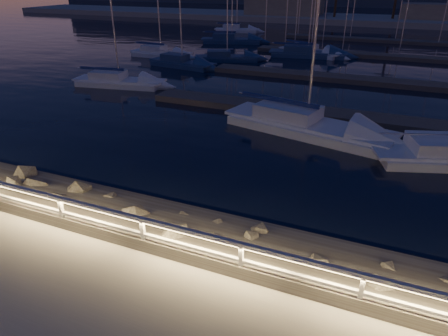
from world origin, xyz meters
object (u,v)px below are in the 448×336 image
at_px(sailboat_j, 230,39).
at_px(sailboat_k, 306,53).
at_px(sailboat_m, 236,29).
at_px(guard_rail, 204,242).
at_px(sailboat_b, 117,80).
at_px(sailboat_f, 225,57).
at_px(sailboat_g, 309,51).
at_px(sailboat_e, 160,53).
at_px(sailboat_a, 181,62).
at_px(sailboat_c, 303,123).

height_order(sailboat_j, sailboat_k, sailboat_k).
bearing_deg(sailboat_m, guard_rail, -81.66).
relative_size(sailboat_b, sailboat_f, 1.10).
bearing_deg(sailboat_j, guard_rail, -86.06).
height_order(sailboat_g, sailboat_j, sailboat_j).
height_order(sailboat_e, sailboat_f, sailboat_e).
relative_size(guard_rail, sailboat_e, 3.77).
bearing_deg(sailboat_k, sailboat_m, 122.36).
relative_size(sailboat_a, sailboat_g, 0.91).
height_order(sailboat_a, sailboat_b, sailboat_b).
height_order(sailboat_b, sailboat_e, sailboat_b).
relative_size(sailboat_b, sailboat_k, 0.89).
xyz_separation_m(sailboat_e, sailboat_k, (14.29, 6.14, 0.00)).
bearing_deg(sailboat_a, sailboat_b, -88.26).
xyz_separation_m(sailboat_c, sailboat_f, (-11.83, 17.14, -0.08)).
bearing_deg(sailboat_k, sailboat_b, -129.97).
xyz_separation_m(sailboat_b, sailboat_f, (3.83, 12.72, -0.03)).
bearing_deg(sailboat_f, guard_rail, -91.92).
bearing_deg(sailboat_c, sailboat_m, 129.49).
bearing_deg(sailboat_c, sailboat_e, 152.45).
relative_size(sailboat_c, sailboat_f, 1.44).
xyz_separation_m(sailboat_f, sailboat_m, (-7.45, 21.75, 0.03)).
xyz_separation_m(sailboat_a, sailboat_g, (9.87, 11.12, -0.02)).
bearing_deg(sailboat_a, sailboat_m, 109.16).
distance_m(sailboat_b, sailboat_k, 21.14).
relative_size(sailboat_b, sailboat_g, 0.97).
height_order(sailboat_c, sailboat_g, sailboat_c).
distance_m(sailboat_e, sailboat_f, 7.33).
bearing_deg(sailboat_e, sailboat_c, -38.93).
height_order(sailboat_b, sailboat_c, sailboat_c).
distance_m(sailboat_e, sailboat_j, 12.41).
distance_m(sailboat_c, sailboat_f, 20.83).
height_order(sailboat_g, sailboat_m, sailboat_g).
distance_m(sailboat_a, sailboat_g, 14.87).
bearing_deg(sailboat_k, sailboat_g, 76.31).
bearing_deg(sailboat_f, sailboat_m, 85.21).
xyz_separation_m(sailboat_e, sailboat_m, (-0.16, 22.46, -0.01)).
xyz_separation_m(sailboat_e, sailboat_g, (14.40, 7.51, -0.02)).
bearing_deg(sailboat_j, sailboat_b, -106.73).
distance_m(sailboat_f, sailboat_j, 12.00).
relative_size(sailboat_e, sailboat_m, 1.02).
bearing_deg(sailboat_b, sailboat_m, 86.17).
height_order(sailboat_a, sailboat_g, sailboat_g).
distance_m(sailboat_g, sailboat_j, 12.05).
xyz_separation_m(sailboat_e, sailboat_j, (3.21, 11.99, 0.01)).
bearing_deg(sailboat_c, sailboat_g, 114.30).
relative_size(sailboat_g, sailboat_k, 0.92).
bearing_deg(sailboat_e, sailboat_k, 25.01).
xyz_separation_m(sailboat_f, sailboat_k, (6.99, 5.43, 0.04)).
height_order(guard_rail, sailboat_j, sailboat_j).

